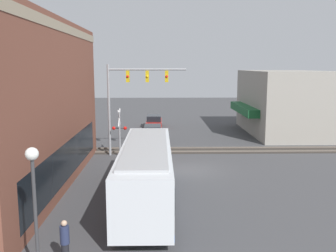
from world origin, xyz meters
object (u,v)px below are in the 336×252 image
crossing_signal (120,128)px  pedestrian_by_lamp (65,242)px  parked_car_grey (153,133)px  parked_car_red (154,122)px  pedestrian_at_crossing (133,146)px  city_bus (146,170)px  streetlamp (35,201)px

crossing_signal → pedestrian_by_lamp: size_ratio=2.25×
parked_car_grey → parked_car_red: 7.38m
parked_car_grey → pedestrian_at_crossing: size_ratio=2.88×
city_bus → pedestrian_by_lamp: (-6.31, 2.73, -0.87)m
parked_car_grey → parked_car_red: size_ratio=1.06×
parked_car_grey → city_bus: bearing=180.0°
city_bus → pedestrian_at_crossing: city_bus is taller
city_bus → streetlamp: 8.02m
pedestrian_by_lamp → parked_car_red: bearing=-5.0°
streetlamp → parked_car_red: streetlamp is taller
parked_car_red → pedestrian_by_lamp: 31.06m
parked_car_grey → pedestrian_at_crossing: bearing=168.2°
city_bus → pedestrian_at_crossing: size_ratio=7.14×
crossing_signal → parked_car_red: crossing_signal is taller
pedestrian_at_crossing → parked_car_red: bearing=-5.8°
parked_car_grey → pedestrian_by_lamp: size_ratio=2.77×
pedestrian_at_crossing → pedestrian_by_lamp: bearing=175.6°
city_bus → parked_car_grey: (17.25, -0.00, -1.08)m
pedestrian_by_lamp → pedestrian_at_crossing: 16.69m
streetlamp → parked_car_grey: 24.76m
city_bus → parked_car_red: (24.63, -0.00, -1.06)m
pedestrian_by_lamp → pedestrian_at_crossing: bearing=-4.4°
city_bus → crossing_signal: 10.54m
pedestrian_at_crossing → crossing_signal: bearing=96.2°
parked_car_grey → pedestrian_at_crossing: (-6.92, 1.44, 0.17)m
city_bus → parked_car_red: city_bus is taller
crossing_signal → pedestrian_at_crossing: 1.81m
parked_car_red → city_bus: bearing=180.0°
city_bus → parked_car_grey: 17.29m
parked_car_grey → pedestrian_at_crossing: pedestrian_at_crossing is taller
crossing_signal → streetlamp: size_ratio=0.83×
parked_car_red → pedestrian_by_lamp: pedestrian_by_lamp is taller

